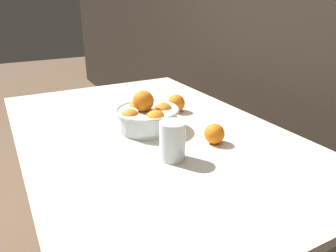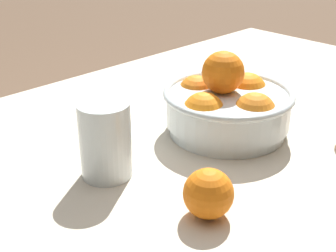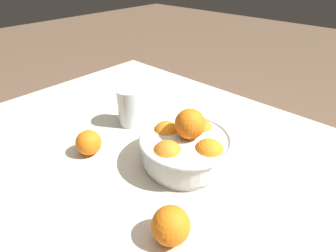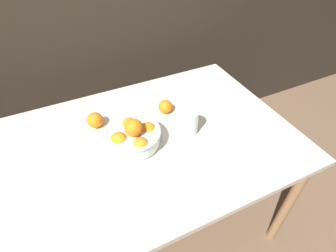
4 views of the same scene
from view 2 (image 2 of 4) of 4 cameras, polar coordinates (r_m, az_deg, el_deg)
The scene contains 4 objects.
dining_table at distance 0.94m, azimuth 6.11°, elevation -4.98°, with size 1.47×0.94×0.76m.
fruit_bowl at distance 0.90m, azimuth 7.06°, elevation 2.53°, with size 0.25×0.25×0.16m.
juice_glass at distance 0.75m, azimuth -7.62°, elevation -2.05°, with size 0.08×0.08×0.13m.
orange_loose_front at distance 0.66m, azimuth 4.95°, elevation -8.20°, with size 0.07×0.07×0.07m, color orange.
Camera 2 is at (0.63, 0.51, 1.17)m, focal length 50.00 mm.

